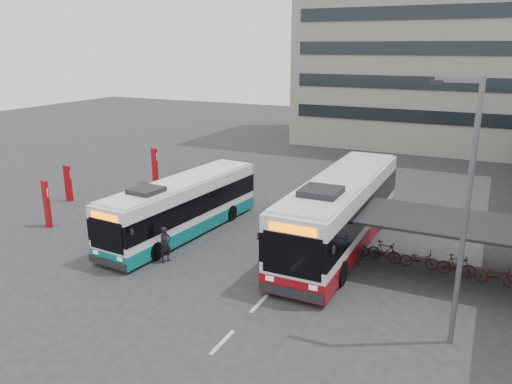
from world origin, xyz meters
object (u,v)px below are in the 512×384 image
at_px(lamp_post, 464,201).
at_px(bus_main, 341,212).
at_px(bus_teal, 183,207).
at_px(pedestrian, 165,245).

bearing_deg(lamp_post, bus_main, 128.78).
bearing_deg(bus_teal, lamp_post, -14.07).
height_order(bus_main, pedestrian, bus_main).
relative_size(bus_main, bus_teal, 1.19).
bearing_deg(lamp_post, pedestrian, 172.04).
bearing_deg(pedestrian, bus_teal, 38.21).
distance_m(bus_teal, lamp_post, 15.23).
bearing_deg(bus_main, bus_teal, -166.40).
bearing_deg(pedestrian, lamp_post, -78.53).
distance_m(bus_main, bus_teal, 8.39).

